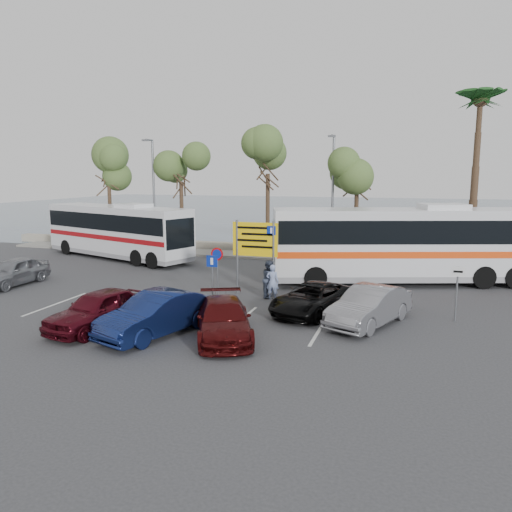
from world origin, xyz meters
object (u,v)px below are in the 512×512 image
(car_blue, at_px, (157,314))
(suv_black, at_px, (312,299))
(street_lamp_right, at_px, (333,192))
(coach_bus_right, at_px, (402,247))
(car_maroon, at_px, (223,319))
(car_silver_b, at_px, (369,306))
(street_lamp_left, at_px, (153,190))
(pedestrian_far, at_px, (270,279))
(direction_sign, at_px, (255,245))
(coach_bus_left, at_px, (117,233))
(car_red, at_px, (99,309))
(pedestrian_near, at_px, (273,282))
(car_silver_a, at_px, (13,272))

(car_blue, distance_m, suv_black, 6.54)
(street_lamp_right, xyz_separation_m, coach_bus_right, (4.59, -5.46, -2.65))
(car_maroon, height_order, car_silver_b, car_silver_b)
(street_lamp_left, height_order, car_maroon, street_lamp_left)
(street_lamp_right, distance_m, pedestrian_far, 11.21)
(street_lamp_right, height_order, direction_sign, street_lamp_right)
(street_lamp_right, bearing_deg, suv_black, -84.55)
(coach_bus_left, height_order, car_maroon, coach_bus_left)
(street_lamp_right, height_order, car_red, street_lamp_right)
(street_lamp_right, relative_size, pedestrian_far, 4.53)
(car_red, height_order, pedestrian_near, pedestrian_near)
(pedestrian_near, bearing_deg, car_silver_a, 3.59)
(street_lamp_left, bearing_deg, direction_sign, -43.17)
(suv_black, bearing_deg, car_silver_a, -164.28)
(street_lamp_right, xyz_separation_m, car_red, (-6.00, -17.02, -3.86))
(coach_bus_left, height_order, pedestrian_far, coach_bus_left)
(street_lamp_right, height_order, car_silver_a, street_lamp_right)
(pedestrian_near, xyz_separation_m, pedestrian_far, (-0.23, 0.32, 0.06))
(car_red, bearing_deg, suv_black, 44.42)
(direction_sign, xyz_separation_m, car_maroon, (0.80, -6.26, -1.76))
(street_lamp_right, xyz_separation_m, direction_sign, (-2.00, -10.32, -2.17))
(coach_bus_right, bearing_deg, car_silver_b, -97.02)
(car_blue, height_order, suv_black, car_blue)
(car_silver_a, distance_m, pedestrian_near, 13.73)
(car_blue, bearing_deg, coach_bus_right, 72.74)
(street_lamp_left, bearing_deg, car_blue, -61.09)
(street_lamp_right, xyz_separation_m, suv_black, (1.20, -12.57, -3.97))
(pedestrian_near, bearing_deg, pedestrian_far, -54.92)
(suv_black, distance_m, car_silver_b, 2.57)
(pedestrian_far, bearing_deg, car_maroon, 175.63)
(pedestrian_far, bearing_deg, coach_bus_left, 55.28)
(direction_sign, xyz_separation_m, suv_black, (3.20, -2.25, -1.80))
(coach_bus_left, xyz_separation_m, car_silver_a, (-0.49, -9.00, -1.05))
(car_silver_a, xyz_separation_m, car_maroon, (13.48, -4.57, -0.05))
(pedestrian_far, bearing_deg, street_lamp_left, 43.55)
(suv_black, bearing_deg, car_blue, -119.48)
(street_lamp_right, bearing_deg, direction_sign, -100.94)
(street_lamp_left, distance_m, car_red, 18.80)
(coach_bus_right, height_order, car_silver_b, coach_bus_right)
(car_silver_b, xyz_separation_m, pedestrian_far, (-4.83, 2.98, 0.15))
(coach_bus_left, relative_size, pedestrian_near, 7.55)
(car_maroon, xyz_separation_m, suv_black, (2.40, 4.01, -0.04))
(car_silver_a, bearing_deg, coach_bus_left, 86.07)
(car_red, bearing_deg, car_maroon, 17.90)
(pedestrian_near, bearing_deg, car_maroon, 86.61)
(street_lamp_left, distance_m, suv_black, 19.38)
(direction_sign, relative_size, car_red, 0.83)
(street_lamp_right, relative_size, suv_black, 1.77)
(direction_sign, distance_m, car_silver_a, 12.91)
(car_silver_b, bearing_deg, car_red, -137.17)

